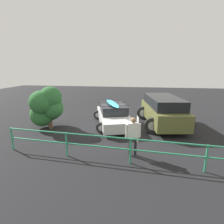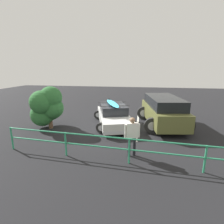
% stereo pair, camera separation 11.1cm
% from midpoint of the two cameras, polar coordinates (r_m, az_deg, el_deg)
% --- Properties ---
extents(ground_plane, '(44.00, 44.00, 0.02)m').
position_cam_midpoint_polar(ground_plane, '(11.08, 2.79, -3.92)').
color(ground_plane, black).
rests_on(ground_plane, ground).
extents(parking_stripe, '(0.12, 4.91, 0.00)m').
position_cam_midpoint_polar(parking_stripe, '(10.85, 8.64, -4.41)').
color(parking_stripe, silver).
rests_on(parking_stripe, ground).
extents(sedan_car, '(3.05, 4.67, 1.51)m').
position_cam_midpoint_polar(sedan_car, '(10.84, 0.78, -1.05)').
color(sedan_car, silver).
rests_on(sedan_car, ground).
extents(suv_car, '(3.13, 4.86, 1.76)m').
position_cam_midpoint_polar(suv_car, '(11.03, 16.59, 0.45)').
color(suv_car, brown).
rests_on(suv_car, ground).
extents(person_bystander, '(0.60, 0.31, 1.60)m').
position_cam_midpoint_polar(person_bystander, '(6.91, 7.04, -6.90)').
color(person_bystander, black).
rests_on(person_bystander, ground).
extents(railing_fence, '(10.19, 0.77, 0.99)m').
position_cam_midpoint_polar(railing_fence, '(6.47, 6.18, -11.06)').
color(railing_fence, '#2D9366').
rests_on(railing_fence, ground).
extents(bush_near_left, '(1.93, 2.06, 2.44)m').
position_cam_midpoint_polar(bush_near_left, '(10.70, -20.20, 1.57)').
color(bush_near_left, brown).
rests_on(bush_near_left, ground).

